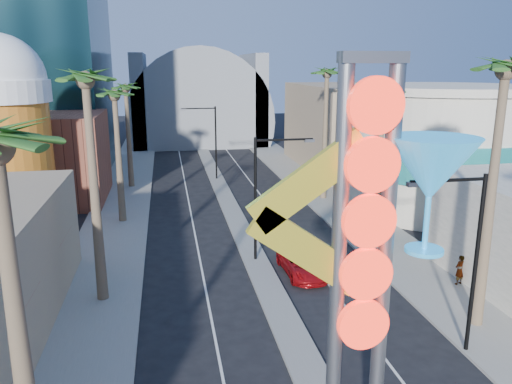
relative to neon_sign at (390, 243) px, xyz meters
name	(u,v)px	position (x,y,z in m)	size (l,w,h in m)	color
sidewalk_west	(121,205)	(-10.32, 32.04, -7.23)	(5.00, 100.00, 0.15)	gray
sidewalk_east	(325,195)	(8.68, 32.04, -7.23)	(5.00, 100.00, 0.15)	gray
median	(223,192)	(-0.82, 35.04, -7.23)	(1.60, 84.00, 0.15)	gray
brick_filler_west	(48,158)	(-16.82, 35.04, -3.31)	(10.00, 10.00, 8.00)	brown
filler_east	(344,127)	(15.18, 45.04, -2.31)	(10.00, 20.00, 10.00)	tan
beer_mug	(4,126)	(-17.82, 27.04, 0.54)	(7.00, 7.00, 14.50)	orange
turquoise_building	(438,148)	(17.18, 27.04, -2.06)	(16.60, 16.60, 10.60)	#BCB79F
canopy	(198,116)	(-0.82, 69.04, -3.00)	(22.00, 16.00, 22.00)	slate
neon_sign	(390,243)	(0.00, 0.00, 0.00)	(6.53, 2.60, 12.55)	gray
streetlight_0	(264,187)	(-0.27, 17.04, -2.43)	(3.79, 0.25, 8.00)	black
streetlight_1	(211,136)	(-1.36, 41.04, -2.43)	(3.79, 0.25, 8.00)	black
streetlight_2	(467,249)	(5.91, 5.04, -2.47)	(3.45, 0.25, 8.00)	black
palm_1	(86,95)	(-9.82, 13.04, 3.52)	(2.40, 2.40, 12.70)	brown
palm_2	(115,103)	(-9.82, 27.04, 2.17)	(2.40, 2.40, 11.20)	brown
palm_3	(126,94)	(-9.82, 39.04, 2.17)	(2.40, 2.40, 11.20)	brown
palm_5	(504,88)	(8.18, 7.04, 3.96)	(2.40, 2.40, 13.20)	brown
palm_6	(383,101)	(8.18, 19.04, 2.62)	(2.40, 2.40, 11.70)	brown
palm_7	(327,81)	(8.18, 31.04, 3.52)	(2.40, 2.40, 12.70)	brown
red_pickup	(303,264)	(1.61, 14.43, -6.64)	(2.23, 4.83, 1.34)	#A30C11
pedestrian_a	(460,270)	(9.84, 11.21, -6.29)	(0.63, 0.41, 1.73)	gray
pedestrian_b	(378,238)	(7.38, 16.77, -6.17)	(0.96, 0.75, 1.97)	gray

